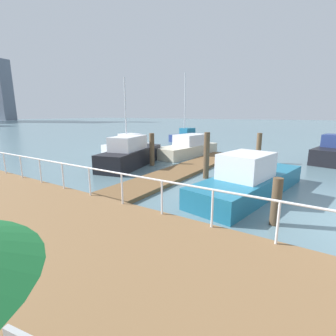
# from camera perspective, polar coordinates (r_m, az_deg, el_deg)

# --- Properties ---
(ground_plane) EXTENTS (300.00, 300.00, 0.00)m
(ground_plane) POSITION_cam_1_polar(r_m,az_deg,el_deg) (20.60, -30.68, 1.27)
(ground_plane) COLOR slate
(floating_dock) EXTENTS (14.26, 2.00, 0.18)m
(floating_dock) POSITION_cam_1_polar(r_m,az_deg,el_deg) (14.74, 3.64, -0.45)
(floating_dock) COLOR brown
(floating_dock) RESTS_ON ground_plane
(boardwalk_railing) EXTENTS (0.06, 24.32, 1.08)m
(boardwalk_railing) POSITION_cam_1_polar(r_m,az_deg,el_deg) (7.78, -6.37, -3.63)
(boardwalk_railing) COLOR white
(boardwalk_railing) RESTS_ON boardwalk
(dock_piling_0) EXTENTS (0.31, 0.31, 2.45)m
(dock_piling_0) POSITION_cam_1_polar(r_m,az_deg,el_deg) (13.13, 8.93, 2.87)
(dock_piling_0) COLOR brown
(dock_piling_0) RESTS_ON ground_plane
(dock_piling_1) EXTENTS (0.30, 0.30, 1.51)m
(dock_piling_1) POSITION_cam_1_polar(r_m,az_deg,el_deg) (8.27, 23.86, -7.19)
(dock_piling_1) COLOR brown
(dock_piling_1) RESTS_ON ground_plane
(dock_piling_2) EXTENTS (0.34, 0.34, 2.10)m
(dock_piling_2) POSITION_cam_1_polar(r_m,az_deg,el_deg) (18.26, 20.34, 4.36)
(dock_piling_2) COLOR brown
(dock_piling_2) RESTS_ON ground_plane
(dock_piling_3) EXTENTS (0.32, 0.32, 2.15)m
(dock_piling_3) POSITION_cam_1_polar(r_m,az_deg,el_deg) (16.30, -3.75, 4.31)
(dock_piling_3) COLOR brown
(dock_piling_3) RESTS_ON ground_plane
(moored_boat_0) EXTENTS (4.88, 2.56, 1.95)m
(moored_boat_0) POSITION_cam_1_polar(r_m,az_deg,el_deg) (20.93, 33.73, 3.07)
(moored_boat_0) COLOR black
(moored_boat_0) RESTS_ON ground_plane
(moored_boat_1) EXTENTS (4.30, 2.50, 6.40)m
(moored_boat_1) POSITION_cam_1_polar(r_m,az_deg,el_deg) (22.18, -9.40, 5.19)
(moored_boat_1) COLOR white
(moored_boat_1) RESTS_ON ground_plane
(moored_boat_2) EXTENTS (4.32, 2.41, 8.28)m
(moored_boat_2) POSITION_cam_1_polar(r_m,az_deg,el_deg) (31.57, 3.98, 7.52)
(moored_boat_2) COLOR navy
(moored_boat_2) RESTS_ON ground_plane
(moored_boat_3) EXTENTS (6.42, 3.24, 1.99)m
(moored_boat_3) POSITION_cam_1_polar(r_m,az_deg,el_deg) (16.41, -8.62, 3.20)
(moored_boat_3) COLOR black
(moored_boat_3) RESTS_ON ground_plane
(moored_boat_4) EXTENTS (6.41, 2.89, 1.73)m
(moored_boat_4) POSITION_cam_1_polar(r_m,az_deg,el_deg) (20.34, 4.68, 4.75)
(moored_boat_4) COLOR beige
(moored_boat_4) RESTS_ON ground_plane
(moored_boat_5) EXTENTS (7.32, 3.28, 1.82)m
(moored_boat_5) POSITION_cam_1_polar(r_m,az_deg,el_deg) (11.03, 18.44, -2.67)
(moored_boat_5) COLOR #1E6B8C
(moored_boat_5) RESTS_ON ground_plane
(skyline_tower_5) EXTENTS (6.76, 8.35, 29.98)m
(skyline_tower_5) POSITION_cam_1_polar(r_m,az_deg,el_deg) (156.63, -33.96, 14.70)
(skyline_tower_5) COLOR slate
(skyline_tower_5) RESTS_ON ground_plane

